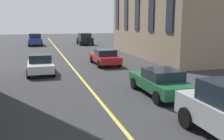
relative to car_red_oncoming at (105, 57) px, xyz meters
The scene contains 6 objects.
lane_centre_line 3.36m from the car_red_oncoming, 117.12° to the left, with size 80.00×0.16×0.01m.
car_red_oncoming is the anchor object (origin of this frame).
car_white_mid 5.98m from the car_red_oncoming, 113.74° to the left, with size 3.90×1.89×1.40m.
car_blue_parked_b 21.53m from the car_red_oncoming, 15.48° to the left, with size 4.70×2.14×1.88m.
car_green_parked_a 9.86m from the car_red_oncoming, behind, with size 4.40×1.95×1.37m.
car_black_trailing 20.19m from the car_red_oncoming, ahead, with size 4.70×2.14×1.88m.
Camera 1 is at (-0.03, 2.81, 3.76)m, focal length 41.40 mm.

